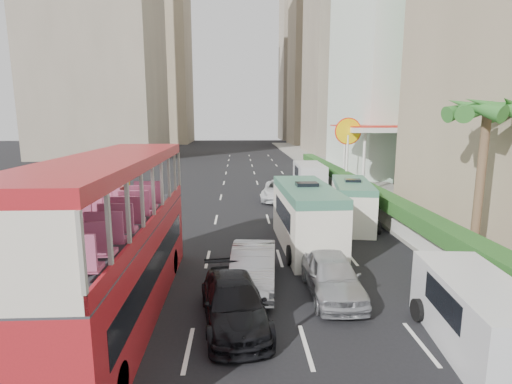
{
  "coord_description": "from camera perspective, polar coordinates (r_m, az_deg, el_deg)",
  "views": [
    {
      "loc": [
        -2.21,
        -11.87,
        6.16
      ],
      "look_at": [
        -1.5,
        4.0,
        3.2
      ],
      "focal_mm": 28.0,
      "sensor_mm": 36.0,
      "label": 1
    }
  ],
  "objects": [
    {
      "name": "ground_plane",
      "position": [
        13.55,
        7.42,
        -16.57
      ],
      "size": [
        200.0,
        200.0,
        0.0
      ],
      "primitive_type": "plane",
      "color": "black",
      "rests_on": "ground"
    },
    {
      "name": "double_decker_bus",
      "position": [
        12.98,
        -19.55,
        -6.32
      ],
      "size": [
        2.5,
        11.0,
        5.06
      ],
      "primitive_type": "cube",
      "color": "#AC1B21",
      "rests_on": "ground"
    },
    {
      "name": "car_silver_lane_a",
      "position": [
        15.25,
        -0.39,
        -13.27
      ],
      "size": [
        2.0,
        4.69,
        1.51
      ],
      "primitive_type": "imported",
      "rotation": [
        0.0,
        0.0,
        -0.09
      ],
      "color": "#ACAEB3",
      "rests_on": "ground"
    },
    {
      "name": "car_silver_lane_b",
      "position": [
        14.8,
        10.71,
        -14.24
      ],
      "size": [
        1.75,
        4.32,
        1.47
      ],
      "primitive_type": "imported",
      "rotation": [
        0.0,
        0.0,
        -0.0
      ],
      "color": "#ACAEB3",
      "rests_on": "ground"
    },
    {
      "name": "car_black",
      "position": [
        12.85,
        -3.14,
        -18.11
      ],
      "size": [
        2.43,
        4.76,
        1.32
      ],
      "primitive_type": "imported",
      "rotation": [
        0.0,
        0.0,
        0.13
      ],
      "color": "black",
      "rests_on": "ground"
    },
    {
      "name": "van_asset",
      "position": [
        30.54,
        3.31,
        -1.1
      ],
      "size": [
        3.23,
        5.56,
        1.45
      ],
      "primitive_type": "imported",
      "rotation": [
        0.0,
        0.0,
        -0.16
      ],
      "color": "silver",
      "rests_on": "ground"
    },
    {
      "name": "minibus_near",
      "position": [
        19.17,
        7.16,
        -3.58
      ],
      "size": [
        2.52,
        6.87,
        3.01
      ],
      "primitive_type": "cube",
      "rotation": [
        0.0,
        0.0,
        0.04
      ],
      "color": "silver",
      "rests_on": "ground"
    },
    {
      "name": "minibus_far",
      "position": [
        23.69,
        13.53,
        -1.62
      ],
      "size": [
        2.84,
        6.01,
        2.56
      ],
      "primitive_type": "cube",
      "rotation": [
        0.0,
        0.0,
        -0.16
      ],
      "color": "silver",
      "rests_on": "ground"
    },
    {
      "name": "panel_van_near",
      "position": [
        12.63,
        29.11,
        -15.14
      ],
      "size": [
        2.4,
        4.99,
        1.93
      ],
      "primitive_type": "cube",
      "rotation": [
        0.0,
        0.0,
        -0.1
      ],
      "color": "silver",
      "rests_on": "ground"
    },
    {
      "name": "panel_van_far",
      "position": [
        35.04,
        7.61,
        2.19
      ],
      "size": [
        2.4,
        5.65,
        2.24
      ],
      "primitive_type": "cube",
      "rotation": [
        0.0,
        0.0,
        -0.03
      ],
      "color": "silver",
      "rests_on": "ground"
    },
    {
      "name": "sidewalk",
      "position": [
        39.01,
        14.17,
        1.29
      ],
      "size": [
        6.0,
        120.0,
        0.18
      ],
      "primitive_type": "cube",
      "color": "#99968C",
      "rests_on": "ground"
    },
    {
      "name": "kerb_wall",
      "position": [
        27.75,
        15.14,
        -1.2
      ],
      "size": [
        0.3,
        44.0,
        1.0
      ],
      "primitive_type": "cube",
      "color": "silver",
      "rests_on": "sidewalk"
    },
    {
      "name": "hedge",
      "position": [
        27.59,
        15.22,
        0.53
      ],
      "size": [
        1.1,
        44.0,
        0.7
      ],
      "primitive_type": "cube",
      "color": "#2D6626",
      "rests_on": "kerb_wall"
    },
    {
      "name": "palm_tree",
      "position": [
        18.97,
        29.33,
        0.77
      ],
      "size": [
        0.36,
        0.36,
        6.4
      ],
      "primitive_type": "cylinder",
      "color": "brown",
      "rests_on": "sidewalk"
    },
    {
      "name": "shell_station",
      "position": [
        37.1,
        16.72,
        4.84
      ],
      "size": [
        6.5,
        8.0,
        5.5
      ],
      "primitive_type": "cube",
      "color": "silver",
      "rests_on": "ground"
    },
    {
      "name": "tower_mid",
      "position": [
        75.13,
        14.48,
        24.77
      ],
      "size": [
        16.0,
        16.0,
        50.0
      ],
      "primitive_type": "cube",
      "color": "gray",
      "rests_on": "ground"
    },
    {
      "name": "tower_far_a",
      "position": [
        97.11,
        9.44,
        19.82
      ],
      "size": [
        14.0,
        14.0,
        44.0
      ],
      "primitive_type": "cube",
      "color": "tan",
      "rests_on": "ground"
    },
    {
      "name": "tower_far_b",
      "position": [
        118.26,
        7.12,
        17.21
      ],
      "size": [
        14.0,
        14.0,
        40.0
      ],
      "primitive_type": "cube",
      "color": "gray",
      "rests_on": "ground"
    },
    {
      "name": "tower_left_b",
      "position": [
        105.13,
        -14.21,
        19.48
      ],
      "size": [
        16.0,
        16.0,
        46.0
      ],
      "primitive_type": "cube",
      "color": "tan",
      "rests_on": "ground"
    }
  ]
}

